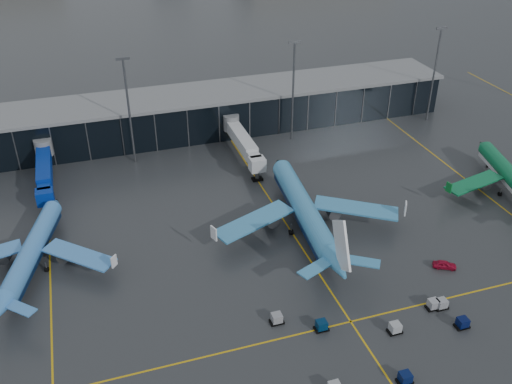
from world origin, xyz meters
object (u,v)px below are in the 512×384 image
object	(u,v)px
airliner_klm_near	(304,197)
baggage_carts	(385,332)
airliner_arkefly	(30,240)
service_van_red	(445,265)
mobile_airstair	(323,251)

from	to	relation	value
airliner_klm_near	baggage_carts	world-z (taller)	airliner_klm_near
baggage_carts	airliner_arkefly	bearing A→B (deg)	145.62
baggage_carts	service_van_red	bearing A→B (deg)	32.14
airliner_arkefly	service_van_red	size ratio (longest dim) A/B	8.88
baggage_carts	mobile_airstair	size ratio (longest dim) A/B	8.52
airliner_klm_near	mobile_airstair	xyz separation A→B (m)	(0.14, -9.70, -6.03)
airliner_arkefly	service_van_red	bearing A→B (deg)	-2.32
airliner_klm_near	mobile_airstair	distance (m)	11.42
airliner_arkefly	baggage_carts	xyz separation A→B (m)	(50.87, -34.81, -4.84)
baggage_carts	mobile_airstair	bearing A→B (deg)	91.41
airliner_klm_near	mobile_airstair	size ratio (longest dim) A/B	12.85
airliner_arkefly	mobile_airstair	world-z (taller)	airliner_arkefly
baggage_carts	mobile_airstair	world-z (taller)	mobile_airstair
airliner_arkefly	service_van_red	distance (m)	73.20
airliner_arkefly	mobile_airstair	size ratio (longest dim) A/B	10.58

